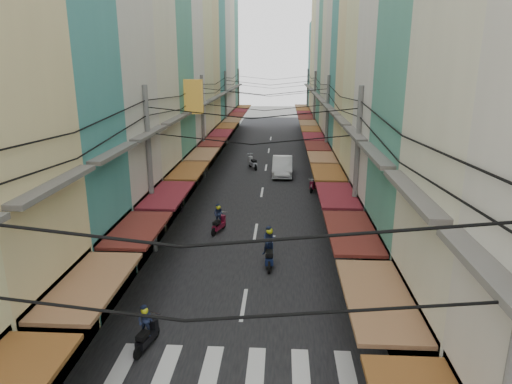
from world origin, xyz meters
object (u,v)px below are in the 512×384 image
at_px(bicycle, 405,257).
at_px(market_umbrella, 456,310).
at_px(traffic_sign, 382,293).
at_px(white_car, 282,175).

relative_size(bicycle, market_umbrella, 0.64).
distance_m(bicycle, market_umbrella, 9.24).
bearing_deg(traffic_sign, white_car, 98.01).
bearing_deg(traffic_sign, bicycle, 69.39).
bearing_deg(bicycle, market_umbrella, 166.24).
relative_size(white_car, bicycle, 3.25).
relative_size(white_car, traffic_sign, 2.06).
xyz_separation_m(white_car, traffic_sign, (3.32, -23.57, 1.90)).
bearing_deg(bicycle, white_car, 12.77).
height_order(bicycle, market_umbrella, market_umbrella).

